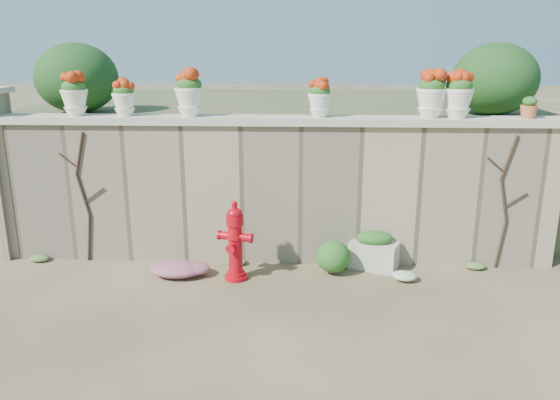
{
  "coord_description": "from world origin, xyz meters",
  "views": [
    {
      "loc": [
        0.46,
        -5.78,
        3.04
      ],
      "look_at": [
        0.13,
        1.4,
        1.01
      ],
      "focal_mm": 35.0,
      "sensor_mm": 36.0,
      "label": 1
    }
  ],
  "objects_px": {
    "fire_hydrant": "(235,241)",
    "planter_box": "(374,251)",
    "urn_pot_0": "(74,95)",
    "terracotta_pot": "(529,109)"
  },
  "relations": [
    {
      "from": "fire_hydrant",
      "to": "planter_box",
      "type": "relative_size",
      "value": 1.45
    },
    {
      "from": "planter_box",
      "to": "urn_pot_0",
      "type": "xyz_separation_m",
      "value": [
        -4.22,
        0.31,
        2.14
      ]
    },
    {
      "from": "urn_pot_0",
      "to": "terracotta_pot",
      "type": "height_order",
      "value": "urn_pot_0"
    },
    {
      "from": "planter_box",
      "to": "urn_pot_0",
      "type": "relative_size",
      "value": 1.29
    },
    {
      "from": "planter_box",
      "to": "terracotta_pot",
      "type": "height_order",
      "value": "terracotta_pot"
    },
    {
      "from": "fire_hydrant",
      "to": "terracotta_pot",
      "type": "xyz_separation_m",
      "value": [
        3.94,
        0.78,
        1.68
      ]
    },
    {
      "from": "urn_pot_0",
      "to": "planter_box",
      "type": "bearing_deg",
      "value": -4.14
    },
    {
      "from": "fire_hydrant",
      "to": "planter_box",
      "type": "xyz_separation_m",
      "value": [
        1.91,
        0.47,
        -0.3
      ]
    },
    {
      "from": "fire_hydrant",
      "to": "terracotta_pot",
      "type": "height_order",
      "value": "terracotta_pot"
    },
    {
      "from": "terracotta_pot",
      "to": "planter_box",
      "type": "bearing_deg",
      "value": -171.46
    }
  ]
}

